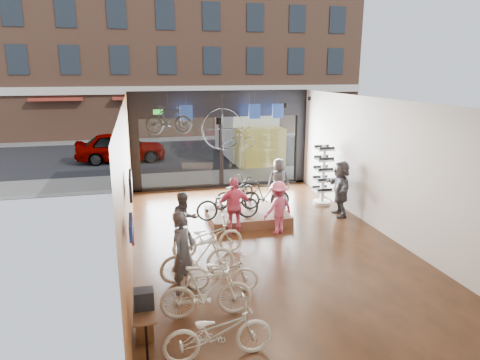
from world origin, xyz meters
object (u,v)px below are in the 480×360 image
object	(u,v)px
floor_bike_1	(206,291)
customer_3	(278,208)
floor_bike_0	(218,332)
floor_bike_3	(198,258)
box_truck	(249,133)
customer_2	(235,206)
street_car	(121,147)
sunglasses_rack	(323,175)
hung_bike	(169,120)
customer_5	(340,188)
floor_bike_2	(222,272)
display_bike_mid	(265,195)
display_bike_left	(228,203)
customer_1	(185,221)
customer_4	(279,181)
display_platform	(247,216)
floor_bike_4	(208,238)
display_bike_right	(235,192)
customer_0	(183,252)
penny_farthing	(231,130)

from	to	relation	value
floor_bike_1	customer_3	distance (m)	4.65
floor_bike_0	floor_bike_3	distance (m)	2.76
box_truck	customer_2	size ratio (longest dim) A/B	4.19
street_car	sunglasses_rack	world-z (taller)	sunglasses_rack
hung_bike	customer_5	bearing A→B (deg)	-118.32
floor_bike_0	customer_5	size ratio (longest dim) A/B	1.00
floor_bike_2	floor_bike_0	bearing A→B (deg)	-177.06
display_bike_mid	sunglasses_rack	xyz separation A→B (m)	(2.36, 0.94, 0.28)
display_bike_left	hung_bike	world-z (taller)	hung_bike
customer_1	customer_4	xyz separation A→B (m)	(3.63, 3.18, 0.03)
street_car	floor_bike_3	world-z (taller)	street_car
display_platform	sunglasses_rack	world-z (taller)	sunglasses_rack
floor_bike_3	box_truck	bearing A→B (deg)	-28.99
floor_bike_2	customer_5	xyz separation A→B (m)	(4.65, 3.89, 0.49)
floor_bike_3	customer_1	xyz separation A→B (m)	(-0.08, 1.74, 0.26)
box_truck	display_platform	xyz separation A→B (m)	(-2.50, -9.24, -1.23)
floor_bike_4	display_bike_right	world-z (taller)	display_bike_right
floor_bike_2	floor_bike_4	size ratio (longest dim) A/B	0.86
floor_bike_3	display_bike_mid	xyz separation A→B (m)	(2.66, 3.59, 0.24)
floor_bike_3	customer_1	bearing A→B (deg)	-6.69
floor_bike_3	display_bike_left	size ratio (longest dim) A/B	0.93
floor_bike_3	customer_0	bearing A→B (deg)	133.47
street_car	customer_3	bearing A→B (deg)	-158.15
floor_bike_1	display_bike_mid	xyz separation A→B (m)	(2.71, 5.12, 0.24)
floor_bike_4	display_bike_left	bearing A→B (deg)	-35.02
floor_bike_0	customer_0	distance (m)	2.34
customer_5	display_bike_right	bearing A→B (deg)	-96.94
penny_farthing	customer_3	bearing A→B (deg)	-82.28
box_truck	floor_bike_4	world-z (taller)	box_truck
street_car	floor_bike_4	bearing A→B (deg)	-169.17
display_bike_left	display_bike_right	size ratio (longest dim) A/B	1.05
customer_0	hung_bike	size ratio (longest dim) A/B	1.12
floor_bike_2	display_bike_mid	size ratio (longest dim) A/B	1.01
box_truck	customer_3	xyz separation A→B (m)	(-1.91, -10.44, -0.62)
floor_bike_3	floor_bike_4	bearing A→B (deg)	-28.80
customer_3	sunglasses_rack	size ratio (longest dim) A/B	0.73
customer_5	sunglasses_rack	size ratio (longest dim) A/B	0.86
display_bike_right	floor_bike_1	bearing A→B (deg)	127.69
floor_bike_1	floor_bike_0	bearing A→B (deg)	-177.34
penny_farthing	customer_0	bearing A→B (deg)	-110.70
display_bike_mid	customer_0	world-z (taller)	customer_0
box_truck	hung_bike	distance (m)	8.36
display_bike_left	customer_2	bearing A→B (deg)	-168.39
display_bike_right	customer_3	xyz separation A→B (m)	(0.84, -1.86, 0.00)
box_truck	display_bike_right	world-z (taller)	box_truck
floor_bike_2	customer_5	world-z (taller)	customer_5
customer_3	hung_bike	bearing A→B (deg)	-76.11
box_truck	floor_bike_1	size ratio (longest dim) A/B	4.02
display_bike_mid	display_bike_left	bearing A→B (deg)	123.69
street_car	display_bike_left	distance (m)	11.26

